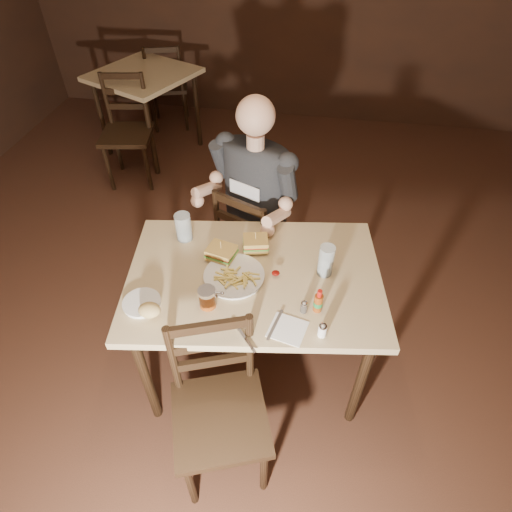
% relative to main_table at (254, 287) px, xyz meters
% --- Properties ---
extents(room_shell, '(7.00, 7.00, 7.00)m').
position_rel_main_table_xyz_m(room_shell, '(0.10, -0.20, 0.71)').
color(room_shell, '#321A11').
rests_on(room_shell, ground).
extents(main_table, '(1.31, 0.97, 0.77)m').
position_rel_main_table_xyz_m(main_table, '(0.00, 0.00, 0.00)').
color(main_table, tan).
rests_on(main_table, ground).
extents(bg_table, '(1.06, 1.06, 0.77)m').
position_rel_main_table_xyz_m(bg_table, '(-1.42, 2.30, -0.01)').
color(bg_table, tan).
rests_on(bg_table, ground).
extents(chair_far, '(0.54, 0.56, 0.86)m').
position_rel_main_table_xyz_m(chair_far, '(-0.09, 0.62, -0.26)').
color(chair_far, black).
rests_on(chair_far, ground).
extents(chair_near, '(0.54, 0.56, 0.89)m').
position_rel_main_table_xyz_m(chair_near, '(-0.05, -0.56, -0.25)').
color(chair_near, black).
rests_on(chair_near, ground).
extents(bg_chair_far, '(0.51, 0.54, 0.87)m').
position_rel_main_table_xyz_m(bg_chair_far, '(-1.42, 2.85, -0.25)').
color(bg_chair_far, black).
rests_on(bg_chair_far, ground).
extents(bg_chair_near, '(0.49, 0.52, 0.90)m').
position_rel_main_table_xyz_m(bg_chair_near, '(-1.42, 1.75, -0.24)').
color(bg_chair_near, black).
rests_on(bg_chair_near, ground).
extents(diner, '(0.66, 0.60, 0.93)m').
position_rel_main_table_xyz_m(diner, '(-0.11, 0.57, 0.22)').
color(diner, '#27292B').
rests_on(diner, chair_far).
extents(dinner_plate, '(0.32, 0.32, 0.02)m').
position_rel_main_table_xyz_m(dinner_plate, '(-0.09, -0.03, 0.09)').
color(dinner_plate, white).
rests_on(dinner_plate, main_table).
extents(sandwich_left, '(0.15, 0.14, 0.11)m').
position_rel_main_table_xyz_m(sandwich_left, '(-0.18, 0.08, 0.15)').
color(sandwich_left, tan).
rests_on(sandwich_left, dinner_plate).
extents(sandwich_right, '(0.14, 0.12, 0.10)m').
position_rel_main_table_xyz_m(sandwich_right, '(-0.02, 0.17, 0.15)').
color(sandwich_right, tan).
rests_on(sandwich_right, dinner_plate).
extents(fries_pile, '(0.25, 0.19, 0.04)m').
position_rel_main_table_xyz_m(fries_pile, '(-0.07, -0.06, 0.12)').
color(fries_pile, '#ECD460').
rests_on(fries_pile, dinner_plate).
extents(ketchup_dollop, '(0.04, 0.04, 0.01)m').
position_rel_main_table_xyz_m(ketchup_dollop, '(0.10, 0.01, 0.10)').
color(ketchup_dollop, maroon).
rests_on(ketchup_dollop, dinner_plate).
extents(glass_left, '(0.09, 0.09, 0.15)m').
position_rel_main_table_xyz_m(glass_left, '(-0.40, 0.20, 0.16)').
color(glass_left, silver).
rests_on(glass_left, main_table).
extents(glass_right, '(0.08, 0.08, 0.16)m').
position_rel_main_table_xyz_m(glass_right, '(0.33, 0.07, 0.16)').
color(glass_right, silver).
rests_on(glass_right, main_table).
extents(hot_sauce, '(0.04, 0.04, 0.13)m').
position_rel_main_table_xyz_m(hot_sauce, '(0.31, -0.16, 0.14)').
color(hot_sauce, '#82370F').
rests_on(hot_sauce, main_table).
extents(salt_shaker, '(0.04, 0.04, 0.07)m').
position_rel_main_table_xyz_m(salt_shaker, '(0.34, -0.29, 0.11)').
color(salt_shaker, white).
rests_on(salt_shaker, main_table).
extents(pepper_shaker, '(0.04, 0.04, 0.06)m').
position_rel_main_table_xyz_m(pepper_shaker, '(0.25, -0.18, 0.11)').
color(pepper_shaker, '#38332D').
rests_on(pepper_shaker, main_table).
extents(syrup_dispenser, '(0.09, 0.09, 0.10)m').
position_rel_main_table_xyz_m(syrup_dispenser, '(-0.17, -0.21, 0.13)').
color(syrup_dispenser, '#82370F').
rests_on(syrup_dispenser, main_table).
extents(napkin, '(0.18, 0.17, 0.00)m').
position_rel_main_table_xyz_m(napkin, '(0.19, -0.29, 0.08)').
color(napkin, white).
rests_on(napkin, main_table).
extents(knife, '(0.14, 0.16, 0.00)m').
position_rel_main_table_xyz_m(knife, '(0.01, -0.35, 0.09)').
color(knife, silver).
rests_on(knife, napkin).
extents(fork, '(0.05, 0.17, 0.01)m').
position_rel_main_table_xyz_m(fork, '(0.14, -0.27, 0.09)').
color(fork, silver).
rests_on(fork, napkin).
extents(side_plate, '(0.19, 0.19, 0.01)m').
position_rel_main_table_xyz_m(side_plate, '(-0.46, -0.26, 0.09)').
color(side_plate, white).
rests_on(side_plate, main_table).
extents(bread_roll, '(0.11, 0.09, 0.06)m').
position_rel_main_table_xyz_m(bread_roll, '(-0.40, -0.31, 0.12)').
color(bread_roll, tan).
rests_on(bread_roll, side_plate).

